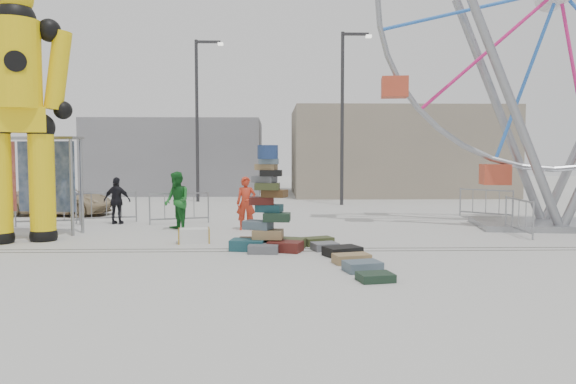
{
  "coord_description": "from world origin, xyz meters",
  "views": [
    {
      "loc": [
        -0.21,
        -13.16,
        2.44
      ],
      "look_at": [
        0.21,
        2.77,
        1.33
      ],
      "focal_mm": 35.0,
      "sensor_mm": 36.0,
      "label": 1
    }
  ],
  "objects_px": {
    "banner_scaffold": "(17,161)",
    "steamer_trunk": "(194,236)",
    "barricade_dummy_b": "(107,207)",
    "pedestrian_red": "(246,203)",
    "lamp_post_left": "(199,112)",
    "barricade_wheel_front": "(519,217)",
    "suitcase_tower": "(268,221)",
    "ferris_wheel": "(558,21)",
    "barricade_wheel_back": "(486,203)",
    "barricade_dummy_c": "(179,208)",
    "pedestrian_black": "(117,201)",
    "lamp_post_right": "(344,109)",
    "barricade_dummy_a": "(48,210)",
    "pedestrian_green": "(177,201)",
    "parked_suv": "(59,200)",
    "crash_test_dummy": "(18,101)"
  },
  "relations": [
    {
      "from": "pedestrian_black",
      "to": "parked_suv",
      "type": "height_order",
      "value": "pedestrian_black"
    },
    {
      "from": "barricade_dummy_b",
      "to": "pedestrian_red",
      "type": "height_order",
      "value": "pedestrian_red"
    },
    {
      "from": "lamp_post_left",
      "to": "pedestrian_red",
      "type": "distance_m",
      "value": 11.43
    },
    {
      "from": "banner_scaffold",
      "to": "steamer_trunk",
      "type": "xyz_separation_m",
      "value": [
        5.6,
        -2.01,
        -2.0
      ]
    },
    {
      "from": "barricade_dummy_a",
      "to": "barricade_dummy_c",
      "type": "height_order",
      "value": "same"
    },
    {
      "from": "pedestrian_green",
      "to": "pedestrian_red",
      "type": "bearing_deg",
      "value": 59.38
    },
    {
      "from": "lamp_post_right",
      "to": "barricade_dummy_a",
      "type": "height_order",
      "value": "lamp_post_right"
    },
    {
      "from": "barricade_dummy_c",
      "to": "barricade_wheel_front",
      "type": "relative_size",
      "value": 1.0
    },
    {
      "from": "lamp_post_right",
      "to": "pedestrian_black",
      "type": "xyz_separation_m",
      "value": [
        -8.66,
        -6.89,
        -3.68
      ]
    },
    {
      "from": "barricade_wheel_back",
      "to": "barricade_dummy_c",
      "type": "bearing_deg",
      "value": -130.71
    },
    {
      "from": "steamer_trunk",
      "to": "barricade_dummy_c",
      "type": "height_order",
      "value": "barricade_dummy_c"
    },
    {
      "from": "steamer_trunk",
      "to": "parked_suv",
      "type": "xyz_separation_m",
      "value": [
        -6.24,
        6.99,
        0.39
      ]
    },
    {
      "from": "pedestrian_black",
      "to": "pedestrian_green",
      "type": "bearing_deg",
      "value": 152.71
    },
    {
      "from": "parked_suv",
      "to": "suitcase_tower",
      "type": "bearing_deg",
      "value": -126.86
    },
    {
      "from": "lamp_post_left",
      "to": "suitcase_tower",
      "type": "relative_size",
      "value": 3.04
    },
    {
      "from": "barricade_dummy_b",
      "to": "pedestrian_green",
      "type": "xyz_separation_m",
      "value": [
        2.79,
        -2.0,
        0.38
      ]
    },
    {
      "from": "pedestrian_red",
      "to": "pedestrian_black",
      "type": "bearing_deg",
      "value": 159.55
    },
    {
      "from": "pedestrian_green",
      "to": "lamp_post_left",
      "type": "bearing_deg",
      "value": 151.33
    },
    {
      "from": "suitcase_tower",
      "to": "barricade_dummy_c",
      "type": "xyz_separation_m",
      "value": [
        -3.1,
        5.24,
        -0.19
      ]
    },
    {
      "from": "lamp_post_left",
      "to": "pedestrian_green",
      "type": "distance_m",
      "value": 11.12
    },
    {
      "from": "ferris_wheel",
      "to": "barricade_dummy_a",
      "type": "relative_size",
      "value": 6.76
    },
    {
      "from": "steamer_trunk",
      "to": "barricade_wheel_front",
      "type": "distance_m",
      "value": 9.55
    },
    {
      "from": "barricade_dummy_a",
      "to": "pedestrian_green",
      "type": "distance_m",
      "value": 4.63
    },
    {
      "from": "barricade_dummy_a",
      "to": "pedestrian_red",
      "type": "bearing_deg",
      "value": -21.67
    },
    {
      "from": "barricade_dummy_b",
      "to": "pedestrian_green",
      "type": "relative_size",
      "value": 1.08
    },
    {
      "from": "barricade_dummy_a",
      "to": "ferris_wheel",
      "type": "bearing_deg",
      "value": -15.06
    },
    {
      "from": "lamp_post_right",
      "to": "barricade_dummy_c",
      "type": "relative_size",
      "value": 4.0
    },
    {
      "from": "lamp_post_left",
      "to": "barricade_wheel_front",
      "type": "distance_m",
      "value": 16.58
    },
    {
      "from": "barricade_dummy_a",
      "to": "parked_suv",
      "type": "height_order",
      "value": "parked_suv"
    },
    {
      "from": "pedestrian_red",
      "to": "pedestrian_black",
      "type": "distance_m",
      "value": 4.75
    },
    {
      "from": "lamp_post_left",
      "to": "pedestrian_green",
      "type": "height_order",
      "value": "lamp_post_left"
    },
    {
      "from": "ferris_wheel",
      "to": "lamp_post_right",
      "type": "bearing_deg",
      "value": 134.07
    },
    {
      "from": "crash_test_dummy",
      "to": "parked_suv",
      "type": "height_order",
      "value": "crash_test_dummy"
    },
    {
      "from": "ferris_wheel",
      "to": "barricade_dummy_a",
      "type": "xyz_separation_m",
      "value": [
        -16.64,
        0.76,
        -6.11
      ]
    },
    {
      "from": "barricade_dummy_c",
      "to": "pedestrian_red",
      "type": "xyz_separation_m",
      "value": [
        2.37,
        -1.59,
        0.3
      ]
    },
    {
      "from": "ferris_wheel",
      "to": "barricade_dummy_b",
      "type": "xyz_separation_m",
      "value": [
        -14.96,
        1.62,
        -6.11
      ]
    },
    {
      "from": "lamp_post_right",
      "to": "crash_test_dummy",
      "type": "bearing_deg",
      "value": -133.57
    },
    {
      "from": "lamp_post_right",
      "to": "barricade_wheel_back",
      "type": "relative_size",
      "value": 4.0
    },
    {
      "from": "lamp_post_right",
      "to": "suitcase_tower",
      "type": "bearing_deg",
      "value": -105.88
    },
    {
      "from": "barricade_wheel_back",
      "to": "pedestrian_green",
      "type": "distance_m",
      "value": 11.45
    },
    {
      "from": "lamp_post_left",
      "to": "barricade_dummy_c",
      "type": "relative_size",
      "value": 4.0
    },
    {
      "from": "lamp_post_left",
      "to": "suitcase_tower",
      "type": "distance_m",
      "value": 15.01
    },
    {
      "from": "pedestrian_red",
      "to": "pedestrian_black",
      "type": "height_order",
      "value": "pedestrian_red"
    },
    {
      "from": "pedestrian_green",
      "to": "pedestrian_black",
      "type": "height_order",
      "value": "pedestrian_green"
    },
    {
      "from": "ferris_wheel",
      "to": "barricade_dummy_b",
      "type": "height_order",
      "value": "ferris_wheel"
    },
    {
      "from": "lamp_post_left",
      "to": "pedestrian_black",
      "type": "relative_size",
      "value": 4.97
    },
    {
      "from": "barricade_wheel_back",
      "to": "lamp_post_right",
      "type": "bearing_deg",
      "value": 172.72
    },
    {
      "from": "barricade_dummy_a",
      "to": "barricade_wheel_back",
      "type": "distance_m",
      "value": 15.61
    },
    {
      "from": "barricade_dummy_c",
      "to": "barricade_wheel_back",
      "type": "height_order",
      "value": "same"
    },
    {
      "from": "lamp_post_right",
      "to": "banner_scaffold",
      "type": "distance_m",
      "value": 14.44
    }
  ]
}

